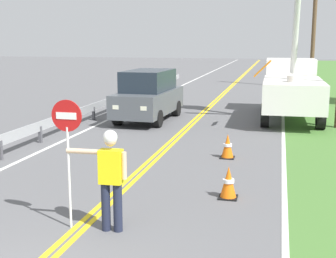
{
  "coord_description": "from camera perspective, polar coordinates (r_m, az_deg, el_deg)",
  "views": [
    {
      "loc": [
        3.39,
        -4.4,
        3.35
      ],
      "look_at": [
        0.79,
        6.52,
        1.2
      ],
      "focal_mm": 50.13,
      "sensor_mm": 36.0,
      "label": 1
    }
  ],
  "objects": [
    {
      "name": "centerline_yellow_left",
      "position": [
        24.87,
        5.25,
        3.07
      ],
      "size": [
        0.11,
        110.0,
        0.01
      ],
      "primitive_type": "cube",
      "color": "yellow",
      "rests_on": "ground"
    },
    {
      "name": "centerline_yellow_right",
      "position": [
        24.85,
        5.66,
        3.06
      ],
      "size": [
        0.11,
        110.0,
        0.01
      ],
      "primitive_type": "cube",
      "color": "yellow",
      "rests_on": "ground"
    },
    {
      "name": "edge_line_right",
      "position": [
        24.63,
        13.79,
        2.73
      ],
      "size": [
        0.12,
        110.0,
        0.01
      ],
      "primitive_type": "cube",
      "color": "silver",
      "rests_on": "ground"
    },
    {
      "name": "edge_line_left",
      "position": [
        25.6,
        -2.56,
        3.33
      ],
      "size": [
        0.12,
        110.0,
        0.01
      ],
      "primitive_type": "cube",
      "color": "silver",
      "rests_on": "ground"
    },
    {
      "name": "flagger_worker",
      "position": [
        8.26,
        -7.02,
        -5.45
      ],
      "size": [
        1.09,
        0.26,
        1.83
      ],
      "color": "#1E2338",
      "rests_on": "ground"
    },
    {
      "name": "stop_sign_paddle",
      "position": [
        8.37,
        -12.13,
        -0.72
      ],
      "size": [
        0.56,
        0.04,
        2.33
      ],
      "color": "silver",
      "rests_on": "ground"
    },
    {
      "name": "utility_bucket_truck",
      "position": [
        20.88,
        14.79,
        5.24
      ],
      "size": [
        2.67,
        6.84,
        6.19
      ],
      "color": "white",
      "rests_on": "ground"
    },
    {
      "name": "oncoming_suv_nearest",
      "position": [
        19.58,
        -2.38,
        4.12
      ],
      "size": [
        2.06,
        4.67,
        2.1
      ],
      "color": "#4C5156",
      "rests_on": "ground"
    },
    {
      "name": "utility_pole_mid",
      "position": [
        34.11,
        17.33,
        11.96
      ],
      "size": [
        1.8,
        0.28,
        8.23
      ],
      "color": "brown",
      "rests_on": "ground"
    },
    {
      "name": "traffic_cone_lead",
      "position": [
        10.15,
        7.36,
        -6.52
      ],
      "size": [
        0.4,
        0.4,
        0.7
      ],
      "color": "orange",
      "rests_on": "ground"
    },
    {
      "name": "traffic_cone_mid",
      "position": [
        13.51,
        7.26,
        -2.14
      ],
      "size": [
        0.4,
        0.4,
        0.7
      ],
      "color": "orange",
      "rests_on": "ground"
    },
    {
      "name": "guardrail_left_shoulder",
      "position": [
        21.04,
        -7.88,
        3.01
      ],
      "size": [
        0.1,
        32.0,
        0.71
      ],
      "color": "#9EA0A3",
      "rests_on": "ground"
    }
  ]
}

